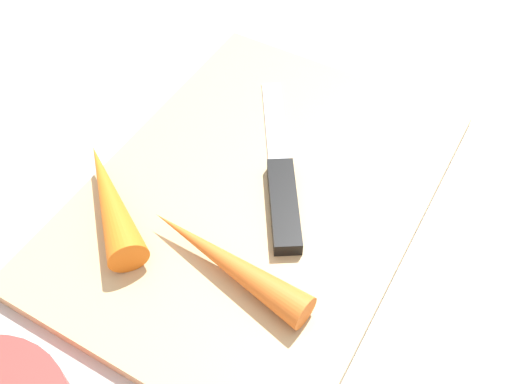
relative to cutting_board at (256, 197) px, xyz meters
The scene contains 5 objects.
ground_plane 0.01m from the cutting_board, ahead, with size 1.40×1.40×0.00m, color #ADA8A0.
cutting_board is the anchor object (origin of this frame).
knife 0.03m from the cutting_board, 105.61° to the left, with size 0.18×0.12×0.01m.
carrot_long 0.08m from the cutting_board, 13.97° to the left, with size 0.03×0.03×0.14m, color orange.
carrot_short 0.12m from the cutting_board, 50.21° to the right, with size 0.03×0.03×0.12m, color orange.
Camera 1 is at (0.28, 0.16, 0.40)m, focal length 42.49 mm.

